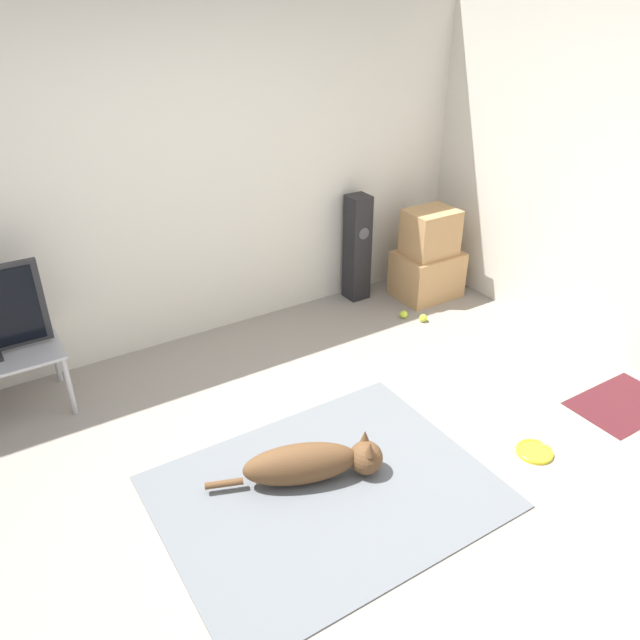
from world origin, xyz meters
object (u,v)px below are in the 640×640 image
Objects in this scene: cardboard_box_lower at (427,274)px; tennis_ball_near_speaker at (423,318)px; floor_speaker at (357,248)px; frisbee at (535,452)px; cardboard_box_upper at (430,232)px; dog at (313,463)px; tennis_ball_by_boxes at (404,314)px.

cardboard_box_lower is 0.54m from tennis_ball_near_speaker.
tennis_ball_near_speaker is (-0.35, -0.38, -0.17)m from cardboard_box_lower.
tennis_ball_near_speaker is (0.21, -0.69, -0.44)m from floor_speaker.
cardboard_box_upper is (0.83, 2.01, 0.60)m from frisbee.
dog is 2.60m from cardboard_box_lower.
cardboard_box_lower is at bearing 42.32° from cardboard_box_upper.
tennis_ball_by_boxes is 0.17m from tennis_ball_near_speaker.
tennis_ball_near_speaker is at bearing -72.81° from floor_speaker.
dog is 1.76× the size of cardboard_box_lower.
tennis_ball_near_speaker is (1.78, 1.12, -0.10)m from dog.
tennis_ball_by_boxes is at bearing 36.78° from dog.
tennis_ball_near_speaker is at bearing -132.23° from cardboard_box_lower.
cardboard_box_lower is at bearing 35.19° from dog.
floor_speaker reaches higher than frisbee.
cardboard_box_upper is at bearing 35.13° from dog.
cardboard_box_lower is 0.59× the size of floor_speaker.
tennis_ball_by_boxes is (-0.43, -0.23, -0.58)m from cardboard_box_upper.
cardboard_box_upper is 0.65m from floor_speaker.
frisbee is 0.40× the size of cardboard_box_lower.
dog is at bearing 157.56° from frisbee.
frisbee is 3.37× the size of tennis_ball_by_boxes.
tennis_ball_by_boxes is at bearing -151.43° from cardboard_box_lower.
cardboard_box_lower is 8.40× the size of tennis_ball_near_speaker.
cardboard_box_lower is (2.12, 1.50, 0.08)m from dog.
tennis_ball_near_speaker is (-0.33, -0.37, -0.58)m from cardboard_box_upper.
floor_speaker is 0.85m from tennis_ball_near_speaker.
cardboard_box_upper reaches higher than tennis_ball_near_speaker.
cardboard_box_upper reaches higher than tennis_ball_by_boxes.
cardboard_box_upper is 6.55× the size of tennis_ball_near_speaker.
cardboard_box_lower reaches higher than dog.
frisbee is 2.20m from cardboard_box_lower.
dog is 1.38m from frisbee.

